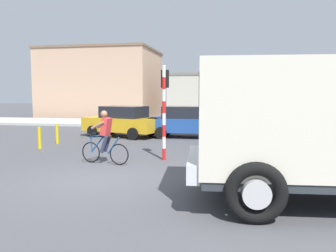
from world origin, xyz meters
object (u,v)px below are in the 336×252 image
(car_red_near, at_px, (260,127))
(car_white_mid, at_px, (187,122))
(truck_foreground, at_px, (326,123))
(pedestrian_near_kerb, at_px, (230,118))
(cyclist, at_px, (105,137))
(bollard_far, at_px, (57,134))
(bollard_near, at_px, (40,138))
(traffic_light_pole, at_px, (164,99))
(car_far_side, at_px, (122,121))

(car_red_near, height_order, car_white_mid, same)
(truck_foreground, xyz_separation_m, pedestrian_near_kerb, (-1.98, 12.34, -0.82))
(cyclist, height_order, pedestrian_near_kerb, cyclist)
(bollard_far, bearing_deg, truck_foreground, -33.95)
(truck_foreground, distance_m, bollard_far, 11.62)
(truck_foreground, height_order, cyclist, truck_foreground)
(truck_foreground, distance_m, bollard_near, 10.91)
(car_red_near, xyz_separation_m, pedestrian_near_kerb, (-1.28, 4.87, 0.03))
(truck_foreground, distance_m, pedestrian_near_kerb, 12.53)
(truck_foreground, bearing_deg, bollard_near, 152.20)
(car_red_near, xyz_separation_m, car_white_mid, (-3.46, 2.31, 0.00))
(pedestrian_near_kerb, height_order, bollard_near, pedestrian_near_kerb)
(car_white_mid, distance_m, pedestrian_near_kerb, 3.36)
(cyclist, relative_size, bollard_near, 1.91)
(truck_foreground, distance_m, traffic_light_pole, 5.66)
(car_far_side, distance_m, pedestrian_near_kerb, 6.25)
(cyclist, relative_size, pedestrian_near_kerb, 1.06)
(car_far_side, bearing_deg, car_white_mid, 5.71)
(cyclist, distance_m, car_white_mid, 7.18)
(bollard_far, bearing_deg, cyclist, -44.49)
(traffic_light_pole, height_order, car_white_mid, traffic_light_pole)
(car_white_mid, height_order, bollard_near, car_white_mid)
(cyclist, height_order, car_far_side, cyclist)
(car_red_near, relative_size, pedestrian_near_kerb, 2.58)
(truck_foreground, distance_m, car_far_side, 12.10)
(cyclist, xyz_separation_m, traffic_light_pole, (1.74, 1.04, 1.20))
(cyclist, distance_m, car_red_near, 6.96)
(truck_foreground, bearing_deg, traffic_light_pole, 137.06)
(car_white_mid, bearing_deg, car_far_side, -174.29)
(cyclist, distance_m, bollard_far, 5.22)
(truck_foreground, distance_m, car_red_near, 7.55)
(car_white_mid, bearing_deg, traffic_light_pole, -89.75)
(truck_foreground, relative_size, car_far_side, 1.31)
(cyclist, distance_m, pedestrian_near_kerb, 10.30)
(car_white_mid, xyz_separation_m, bollard_far, (-5.43, -3.32, -0.37))
(traffic_light_pole, height_order, bollard_far, traffic_light_pole)
(traffic_light_pole, distance_m, pedestrian_near_kerb, 8.85)
(bollard_near, distance_m, bollard_far, 1.40)
(car_red_near, bearing_deg, pedestrian_near_kerb, 104.71)
(pedestrian_near_kerb, distance_m, bollard_near, 10.54)
(bollard_far, bearing_deg, bollard_near, -90.00)
(truck_foreground, relative_size, cyclist, 3.27)
(car_white_mid, distance_m, bollard_near, 7.21)
(traffic_light_pole, relative_size, car_red_near, 0.77)
(cyclist, xyz_separation_m, pedestrian_near_kerb, (3.89, 9.54, -0.02))
(truck_foreground, xyz_separation_m, car_white_mid, (-4.16, 9.78, -0.85))
(car_red_near, height_order, pedestrian_near_kerb, pedestrian_near_kerb)
(pedestrian_near_kerb, bearing_deg, car_red_near, -75.29)
(cyclist, bearing_deg, pedestrian_near_kerb, 67.80)
(bollard_near, relative_size, bollard_far, 1.00)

